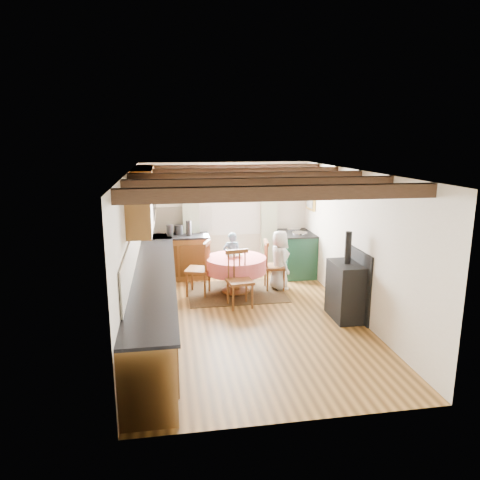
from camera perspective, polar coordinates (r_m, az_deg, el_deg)
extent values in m
cube|color=#A37234|center=(7.42, 1.02, -10.08)|extent=(3.60, 5.50, 0.00)
cube|color=white|center=(6.84, 1.10, 8.75)|extent=(3.60, 5.50, 0.00)
cube|color=silver|center=(9.69, -1.88, 2.83)|extent=(3.60, 0.00, 2.40)
cube|color=silver|center=(4.49, 7.52, -9.43)|extent=(3.60, 0.00, 2.40)
cube|color=silver|center=(6.95, -13.71, -1.60)|extent=(0.00, 5.50, 2.40)
cube|color=silver|center=(7.56, 14.60, -0.47)|extent=(0.00, 5.50, 2.40)
cube|color=#3A2618|center=(4.91, 5.37, 5.99)|extent=(3.60, 0.16, 0.16)
cube|color=#3A2618|center=(5.88, 2.89, 7.17)|extent=(3.60, 0.16, 0.16)
cube|color=#3A2618|center=(6.85, 1.10, 8.00)|extent=(3.60, 0.16, 0.16)
cube|color=#3A2618|center=(7.83, -0.24, 8.62)|extent=(3.60, 0.16, 0.16)
cube|color=#3A2618|center=(8.82, -1.29, 9.10)|extent=(3.60, 0.16, 0.16)
cube|color=beige|center=(7.24, -13.39, -1.00)|extent=(0.02, 4.50, 0.55)
cube|color=beige|center=(9.60, -7.80, 2.62)|extent=(1.40, 0.02, 0.55)
cube|color=brown|center=(7.15, -10.97, -7.42)|extent=(0.60, 5.30, 0.88)
cube|color=brown|center=(9.49, -7.91, -2.21)|extent=(1.30, 0.60, 0.88)
cube|color=black|center=(7.01, -10.96, -3.88)|extent=(0.64, 5.30, 0.04)
cube|color=black|center=(9.36, -7.99, 0.48)|extent=(1.30, 0.64, 0.04)
cube|color=brown|center=(7.98, -12.17, 5.82)|extent=(0.34, 1.80, 0.90)
cube|color=brown|center=(6.50, -12.72, 3.78)|extent=(0.34, 0.90, 0.70)
cube|color=white|center=(9.63, -1.30, 5.18)|extent=(1.34, 0.03, 1.54)
cube|color=white|center=(9.63, -1.30, 5.18)|extent=(1.20, 0.01, 1.40)
cube|color=beige|center=(9.55, -6.27, 1.99)|extent=(0.35, 0.10, 2.10)
cube|color=beige|center=(9.78, 3.73, 2.31)|extent=(0.35, 0.10, 2.10)
cylinder|color=black|center=(9.48, -1.24, 8.70)|extent=(2.00, 0.03, 0.03)
cube|color=gold|center=(9.58, 9.06, 5.58)|extent=(0.04, 0.50, 0.60)
cylinder|color=silver|center=(9.78, 4.26, 5.86)|extent=(0.30, 0.02, 0.30)
cube|color=#4D361C|center=(8.62, -0.53, -6.67)|extent=(1.82, 1.42, 0.01)
imported|color=#3E596B|center=(9.20, -1.03, -2.12)|extent=(0.39, 0.28, 1.02)
imported|color=beige|center=(8.69, 5.07, -2.57)|extent=(0.45, 0.62, 1.16)
imported|color=silver|center=(8.44, -0.44, -2.00)|extent=(0.26, 0.26, 0.06)
imported|color=silver|center=(8.39, -1.10, -2.08)|extent=(0.20, 0.20, 0.06)
imported|color=silver|center=(8.45, -1.36, -1.85)|extent=(0.13, 0.13, 0.10)
cylinder|color=#262628|center=(9.30, -8.99, 1.23)|extent=(0.14, 0.14, 0.24)
cylinder|color=#262628|center=(9.41, -7.86, 1.31)|extent=(0.18, 0.18, 0.20)
cylinder|color=#262628|center=(9.28, -6.58, 1.53)|extent=(0.11, 0.11, 0.31)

